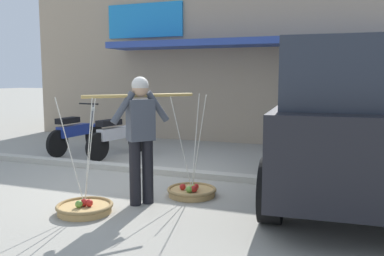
# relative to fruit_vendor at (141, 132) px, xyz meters

# --- Properties ---
(ground_plane) EXTENTS (90.00, 90.00, 0.00)m
(ground_plane) POSITION_rel_fruit_vendor_xyz_m (-0.55, 0.96, -0.98)
(ground_plane) COLOR #9E998C
(sidewalk_curb) EXTENTS (20.00, 0.24, 0.10)m
(sidewalk_curb) POSITION_rel_fruit_vendor_xyz_m (-0.55, 1.66, -0.93)
(sidewalk_curb) COLOR #BAB4A5
(sidewalk_curb) RESTS_ON ground
(fruit_vendor) EXTENTS (1.02, 1.20, 1.70)m
(fruit_vendor) POSITION_rel_fruit_vendor_xyz_m (0.00, 0.00, 0.00)
(fruit_vendor) COLOR black
(fruit_vendor) RESTS_ON ground
(fruit_basket_left_side) EXTENTS (0.71, 0.71, 1.45)m
(fruit_basket_left_side) POSITION_rel_fruit_vendor_xyz_m (-0.49, -0.59, -0.90)
(fruit_basket_left_side) COLOR tan
(fruit_basket_left_side) RESTS_ON ground
(fruit_basket_right_side) EXTENTS (0.71, 0.71, 1.45)m
(fruit_basket_right_side) POSITION_rel_fruit_vendor_xyz_m (0.49, 0.58, -0.90)
(fruit_basket_right_side) COLOR tan
(fruit_basket_right_side) RESTS_ON ground
(motorcycle_nearest_shop) EXTENTS (0.54, 1.82, 1.09)m
(motorcycle_nearest_shop) POSITION_rel_fruit_vendor_xyz_m (-3.15, 2.83, -0.52)
(motorcycle_nearest_shop) COLOR black
(motorcycle_nearest_shop) RESTS_ON ground
(motorcycle_second_in_row) EXTENTS (0.60, 1.79, 1.09)m
(motorcycle_second_in_row) POSITION_rel_fruit_vendor_xyz_m (-2.04, 2.77, -0.52)
(motorcycle_second_in_row) COLOR black
(motorcycle_second_in_row) RESTS_ON ground
(parked_truck) EXTENTS (2.40, 4.92, 2.10)m
(parked_truck) POSITION_rel_fruit_vendor_xyz_m (2.60, 1.40, 0.15)
(parked_truck) COLOR black
(parked_truck) RESTS_ON ground
(storefront_building) EXTENTS (13.00, 6.00, 4.20)m
(storefront_building) POSITION_rel_fruit_vendor_xyz_m (0.21, 7.94, 1.13)
(storefront_building) COLOR tan
(storefront_building) RESTS_ON ground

